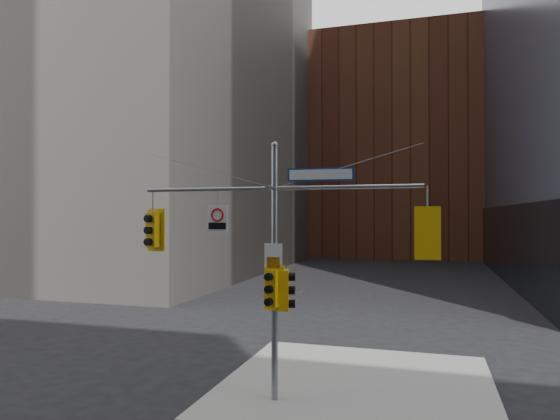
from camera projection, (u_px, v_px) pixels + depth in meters
The scene contains 12 objects.
sidewalk_corner at pixel (357, 385), 15.13m from camera, with size 8.00×8.00×0.15m, color gray.
brick_midrise at pixel (397, 151), 67.58m from camera, with size 26.00×20.00×28.00m, color brown.
signal_assembly at pixel (275, 245), 13.83m from camera, with size 8.00×0.80×7.30m.
traffic_light_west_arm at pixel (153, 230), 14.95m from camera, with size 0.61×0.54×1.28m.
traffic_light_east_arm at pixel (427, 233), 12.66m from camera, with size 0.64×0.51×1.34m.
traffic_light_pole_side at pixel (286, 290), 13.74m from camera, with size 0.47×0.40×1.11m.
traffic_light_pole_front at pixel (272, 288), 13.56m from camera, with size 0.60×0.51×1.25m.
street_sign_blade at pixel (320, 174), 13.48m from camera, with size 1.82×0.15×0.35m.
regulatory_sign_arm at pixel (217, 218), 14.31m from camera, with size 0.64×0.07×0.79m.
regulatory_sign_pole at pixel (273, 256), 13.72m from camera, with size 0.52×0.06×0.67m.
street_blade_ew at pixel (290, 294), 13.69m from camera, with size 0.66×0.10×0.13m.
street_blade_ns at pixel (279, 298), 14.25m from camera, with size 0.06×0.69×0.14m.
Camera 1 is at (4.12, -11.22, 5.25)m, focal length 32.00 mm.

